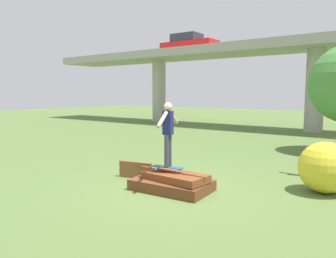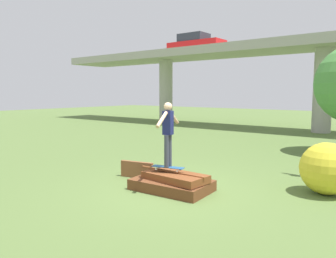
# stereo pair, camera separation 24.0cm
# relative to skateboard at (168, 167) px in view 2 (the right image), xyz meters

# --- Properties ---
(ground_plane) EXTENTS (80.00, 80.00, 0.00)m
(ground_plane) POSITION_rel_skateboard_xyz_m (0.11, 0.01, -0.57)
(ground_plane) COLOR #567038
(scrap_pile) EXTENTS (2.00, 1.32, 0.50)m
(scrap_pile) POSITION_rel_skateboard_xyz_m (0.14, 0.00, -0.37)
(scrap_pile) COLOR brown
(scrap_pile) RESTS_ON ground_plane
(scrap_plank_loose) EXTENTS (1.01, 0.33, 0.47)m
(scrap_plank_loose) POSITION_rel_skateboard_xyz_m (-1.40, 0.35, -0.33)
(scrap_plank_loose) COLOR brown
(scrap_plank_loose) RESTS_ON ground_plane
(skateboard) EXTENTS (0.86, 0.40, 0.09)m
(skateboard) POSITION_rel_skateboard_xyz_m (0.00, 0.00, 0.00)
(skateboard) COLOR #23517F
(skateboard) RESTS_ON scrap_pile
(skater) EXTENTS (0.37, 1.22, 1.62)m
(skater) POSITION_rel_skateboard_xyz_m (-0.00, -0.00, 0.95)
(skater) COLOR #383D4C
(skater) RESTS_ON skateboard
(highway_overpass) EXTENTS (44.00, 4.15, 5.69)m
(highway_overpass) POSITION_rel_skateboard_xyz_m (0.11, 15.10, 4.41)
(highway_overpass) COLOR #A8A59E
(highway_overpass) RESTS_ON ground_plane
(car_on_overpass_left) EXTENTS (4.49, 1.72, 1.29)m
(car_on_overpass_left) POSITION_rel_skateboard_xyz_m (-9.38, 15.50, 5.65)
(car_on_overpass_left) COLOR red
(car_on_overpass_left) RESTS_ON highway_overpass
(bush_yellow_flowering) EXTENTS (1.26, 1.26, 1.26)m
(bush_yellow_flowering) POSITION_rel_skateboard_xyz_m (3.24, 2.05, 0.06)
(bush_yellow_flowering) COLOR gold
(bush_yellow_flowering) RESTS_ON ground_plane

